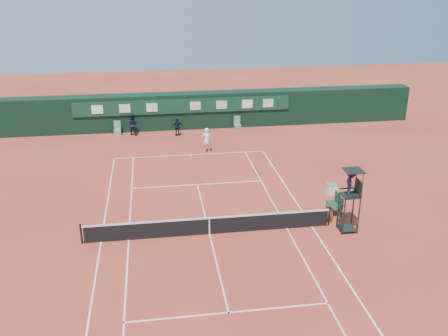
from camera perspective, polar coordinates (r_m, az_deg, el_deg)
The scene contains 14 objects.
ground at distance 26.00m, azimuth -1.67°, elevation -7.56°, with size 90.00×90.00×0.00m, color #B7442B.
court_lines at distance 25.99m, azimuth -1.67°, elevation -7.54°, with size 11.05×23.85×0.01m.
tennis_net at distance 25.75m, azimuth -1.68°, elevation -6.57°, with size 12.90×0.10×1.10m.
back_wall at distance 42.82m, azimuth -4.71°, elevation 6.57°, with size 40.00×1.65×3.00m.
linesman_chair_left at distance 41.98m, azimuth -12.07°, elevation 4.14°, with size 0.55×0.50×1.15m.
linesman_chair_right at distance 42.47m, azimuth 1.54°, elevation 4.83°, with size 0.55×0.50×1.15m.
umpire_chair at distance 26.00m, azimuth 14.29°, elevation -2.21°, with size 0.96×0.95×3.42m.
player_bench at distance 28.57m, azimuth 12.71°, elevation -3.92°, with size 0.56×1.20×1.10m.
tennis_bag at distance 28.02m, azimuth 11.95°, elevation -5.40°, with size 0.36×0.83×0.31m, color black.
cooler at distance 30.99m, azimuth 12.17°, elevation -2.32°, with size 0.57×0.57×0.65m.
tennis_ball at distance 31.17m, azimuth 4.03°, elevation -2.29°, with size 0.07×0.07×0.07m, color #B8CC2F.
player at distance 36.94m, azimuth -1.99°, elevation 3.20°, with size 0.69×0.45×1.89m, color white.
ball_kid_left at distance 41.54m, azimuth -10.42°, elevation 4.91°, with size 0.86×0.67×1.78m, color black.
ball_kid_right at distance 40.83m, azimuth -5.35°, elevation 4.69°, with size 0.89×0.37×1.52m, color black.
Camera 1 is at (-2.57, -22.49, 12.79)m, focal length 40.00 mm.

